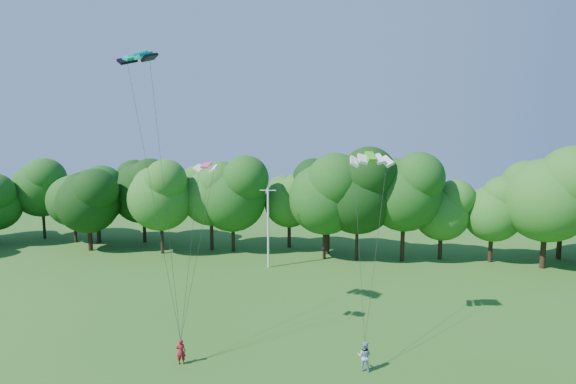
# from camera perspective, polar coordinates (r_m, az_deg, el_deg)

# --- Properties ---
(utility_pole) EXTENTS (1.75, 0.22, 8.72)m
(utility_pole) POSITION_cam_1_polar(r_m,az_deg,el_deg) (48.77, -2.54, -4.49)
(utility_pole) COLOR silver
(utility_pole) RESTS_ON ground
(kite_flyer_left) EXTENTS (0.66, 0.50, 1.64)m
(kite_flyer_left) POSITION_cam_1_polar(r_m,az_deg,el_deg) (30.65, -13.44, -19.11)
(kite_flyer_left) COLOR maroon
(kite_flyer_left) RESTS_ON ground
(kite_flyer_right) EXTENTS (1.00, 0.85, 1.82)m
(kite_flyer_right) POSITION_cam_1_polar(r_m,az_deg,el_deg) (29.58, 9.68, -19.84)
(kite_flyer_right) COLOR #8CABC2
(kite_flyer_right) RESTS_ON ground
(kite_teal) EXTENTS (3.09, 2.31, 0.58)m
(kite_teal) POSITION_cam_1_polar(r_m,az_deg,el_deg) (32.76, -18.51, 16.32)
(kite_teal) COLOR #05A99A
(kite_teal) RESTS_ON ground
(kite_green) EXTENTS (3.11, 1.89, 0.68)m
(kite_green) POSITION_cam_1_polar(r_m,az_deg,el_deg) (32.05, 10.44, 4.46)
(kite_green) COLOR green
(kite_green) RESTS_ON ground
(kite_pink) EXTENTS (1.66, 0.95, 0.38)m
(kite_pink) POSITION_cam_1_polar(r_m,az_deg,el_deg) (29.77, -10.34, 3.36)
(kite_pink) COLOR #D83C78
(kite_pink) RESTS_ON ground
(tree_back_west) EXTENTS (8.04, 8.04, 11.70)m
(tree_back_west) POSITION_cam_1_polar(r_m,az_deg,el_deg) (64.91, -23.16, 0.38)
(tree_back_west) COLOR #362815
(tree_back_west) RESTS_ON ground
(tree_back_center) EXTENTS (8.79, 8.79, 12.78)m
(tree_back_center) POSITION_cam_1_polar(r_m,az_deg,el_deg) (53.97, 5.10, 0.39)
(tree_back_center) COLOR #342814
(tree_back_center) RESTS_ON ground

